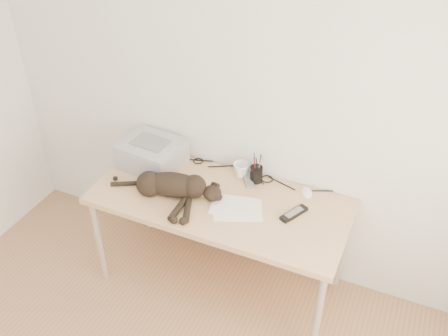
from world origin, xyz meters
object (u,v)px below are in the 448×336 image
at_px(printer, 152,153).
at_px(cat, 170,186).
at_px(mug, 241,170).
at_px(mouse, 307,191).
at_px(pen_cup, 256,174).
at_px(desk, 225,208).

distance_m(printer, cat, 0.37).
bearing_deg(cat, mug, 34.89).
bearing_deg(mouse, pen_cup, 158.19).
bearing_deg(mug, printer, -168.46).
bearing_deg(desk, cat, -149.58).
height_order(desk, printer, printer).
xyz_separation_m(pen_cup, mouse, (0.34, 0.01, -0.04)).
bearing_deg(desk, mouse, 21.67).
distance_m(desk, mouse, 0.54).
xyz_separation_m(mug, pen_cup, (0.11, -0.01, 0.01)).
distance_m(pen_cup, mouse, 0.34).
height_order(cat, mug, cat).
relative_size(desk, cat, 2.17).
relative_size(printer, cat, 0.57).
height_order(mug, pen_cup, pen_cup).
bearing_deg(mug, pen_cup, -6.22).
bearing_deg(mug, desk, -98.58).
relative_size(cat, mug, 7.04).
bearing_deg(mouse, mug, 156.33).
xyz_separation_m(cat, mouse, (0.77, 0.36, -0.05)).
bearing_deg(mouse, printer, 163.28).
bearing_deg(cat, desk, 16.80).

